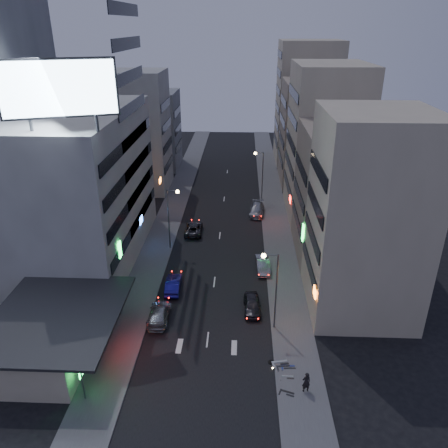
# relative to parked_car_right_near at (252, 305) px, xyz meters

# --- Properties ---
(ground) EXTENTS (180.00, 180.00, 0.00)m
(ground) POSITION_rel_parked_car_right_near_xyz_m (-4.20, -8.74, -0.71)
(ground) COLOR black
(ground) RESTS_ON ground
(sidewalk_left) EXTENTS (4.00, 120.00, 0.12)m
(sidewalk_left) POSITION_rel_parked_car_right_near_xyz_m (-12.20, 21.26, -0.65)
(sidewalk_left) COLOR #4C4C4F
(sidewalk_left) RESTS_ON ground
(sidewalk_right) EXTENTS (4.00, 120.00, 0.12)m
(sidewalk_right) POSITION_rel_parked_car_right_near_xyz_m (3.80, 21.26, -0.65)
(sidewalk_right) COLOR #4C4C4F
(sidewalk_right) RESTS_ON ground
(food_court) EXTENTS (11.00, 13.00, 3.88)m
(food_court) POSITION_rel_parked_car_right_near_xyz_m (-18.10, -6.74, 1.27)
(food_court) COLOR #C0B197
(food_court) RESTS_ON ground
(white_building) EXTENTS (14.00, 24.00, 18.00)m
(white_building) POSITION_rel_parked_car_right_near_xyz_m (-21.20, 11.26, 8.29)
(white_building) COLOR #B0B0AB
(white_building) RESTS_ON ground
(grey_tower) EXTENTS (10.00, 14.00, 34.00)m
(grey_tower) POSITION_rel_parked_car_right_near_xyz_m (-30.20, 14.26, 16.29)
(grey_tower) COLOR gray
(grey_tower) RESTS_ON ground
(shophouse_near) EXTENTS (10.00, 11.00, 20.00)m
(shophouse_near) POSITION_rel_parked_car_right_near_xyz_m (10.80, 1.76, 9.29)
(shophouse_near) COLOR #C0B197
(shophouse_near) RESTS_ON ground
(shophouse_mid) EXTENTS (11.00, 12.00, 16.00)m
(shophouse_mid) POSITION_rel_parked_car_right_near_xyz_m (11.30, 13.26, 7.29)
(shophouse_mid) COLOR gray
(shophouse_mid) RESTS_ON ground
(shophouse_far) EXTENTS (10.00, 14.00, 22.00)m
(shophouse_far) POSITION_rel_parked_car_right_near_xyz_m (10.80, 26.26, 10.29)
(shophouse_far) COLOR #C0B197
(shophouse_far) RESTS_ON ground
(far_left_a) EXTENTS (11.00, 10.00, 20.00)m
(far_left_a) POSITION_rel_parked_car_right_near_xyz_m (-19.70, 36.26, 9.29)
(far_left_a) COLOR #B0B0AB
(far_left_a) RESTS_ON ground
(far_left_b) EXTENTS (12.00, 10.00, 15.00)m
(far_left_b) POSITION_rel_parked_car_right_near_xyz_m (-20.20, 49.26, 6.79)
(far_left_b) COLOR gray
(far_left_b) RESTS_ON ground
(far_right_a) EXTENTS (11.00, 12.00, 18.00)m
(far_right_a) POSITION_rel_parked_car_right_near_xyz_m (11.30, 41.26, 8.29)
(far_right_a) COLOR gray
(far_right_a) RESTS_ON ground
(far_right_b) EXTENTS (12.00, 12.00, 24.00)m
(far_right_b) POSITION_rel_parked_car_right_near_xyz_m (11.80, 55.26, 11.29)
(far_right_b) COLOR #C0B197
(far_right_b) RESTS_ON ground
(billboard) EXTENTS (9.52, 3.75, 6.20)m
(billboard) POSITION_rel_parked_car_right_near_xyz_m (-17.19, 1.23, 20.95)
(billboard) COLOR #595B60
(billboard) RESTS_ON white_building
(street_lamp_right_near) EXTENTS (1.60, 0.44, 8.02)m
(street_lamp_right_near) POSITION_rel_parked_car_right_near_xyz_m (1.70, -2.74, 4.65)
(street_lamp_right_near) COLOR #595B60
(street_lamp_right_near) RESTS_ON sidewalk_right
(street_lamp_left) EXTENTS (1.60, 0.44, 8.02)m
(street_lamp_left) POSITION_rel_parked_car_right_near_xyz_m (-10.11, 13.26, 4.65)
(street_lamp_left) COLOR #595B60
(street_lamp_left) RESTS_ON sidewalk_left
(street_lamp_right_far) EXTENTS (1.60, 0.44, 8.02)m
(street_lamp_right_far) POSITION_rel_parked_car_right_near_xyz_m (1.70, 31.26, 4.65)
(street_lamp_right_far) COLOR #595B60
(street_lamp_right_far) RESTS_ON sidewalk_right
(parked_car_right_near) EXTENTS (1.86, 4.25, 1.43)m
(parked_car_right_near) POSITION_rel_parked_car_right_near_xyz_m (0.00, 0.00, 0.00)
(parked_car_right_near) COLOR #28272C
(parked_car_right_near) RESTS_ON ground
(parked_car_right_mid) EXTENTS (1.78, 4.41, 1.42)m
(parked_car_right_mid) POSITION_rel_parked_car_right_near_xyz_m (1.40, 8.15, -0.00)
(parked_car_right_mid) COLOR #989B9F
(parked_car_right_mid) RESTS_ON ground
(parked_car_left) EXTENTS (2.48, 5.13, 1.41)m
(parked_car_left) POSITION_rel_parked_car_right_near_xyz_m (-7.93, 18.06, -0.01)
(parked_car_left) COLOR #2C2B31
(parked_car_left) RESTS_ON ground
(parked_car_right_far) EXTENTS (2.51, 5.35, 1.51)m
(parked_car_right_far) POSITION_rel_parked_car_right_near_xyz_m (1.14, 25.00, 0.04)
(parked_car_right_far) COLOR gray
(parked_car_right_far) RESTS_ON ground
(road_car_blue) EXTENTS (1.75, 4.51, 1.46)m
(road_car_blue) POSITION_rel_parked_car_right_near_xyz_m (-8.60, 3.42, 0.02)
(road_car_blue) COLOR navy
(road_car_blue) RESTS_ON ground
(road_car_silver) EXTENTS (2.14, 4.99, 1.43)m
(road_car_silver) POSITION_rel_parked_car_right_near_xyz_m (-9.20, -1.86, 0.00)
(road_car_silver) COLOR #919598
(road_car_silver) RESTS_ON ground
(person) EXTENTS (0.76, 0.60, 1.85)m
(person) POSITION_rel_parked_car_right_near_xyz_m (4.09, -10.75, 0.33)
(person) COLOR black
(person) RESTS_ON sidewalk_right
(scooter_black_a) EXTENTS (1.15, 1.86, 1.08)m
(scooter_black_a) POSITION_rel_parked_car_right_near_xyz_m (3.24, -11.01, -0.05)
(scooter_black_a) COLOR black
(scooter_black_a) RESTS_ON sidewalk_right
(scooter_silver_a) EXTENTS (0.59, 1.64, 0.99)m
(scooter_silver_a) POSITION_rel_parked_car_right_near_xyz_m (3.32, -9.10, -0.10)
(scooter_silver_a) COLOR #A1A5A9
(scooter_silver_a) RESTS_ON sidewalk_right
(scooter_blue) EXTENTS (0.60, 1.74, 1.06)m
(scooter_blue) POSITION_rel_parked_car_right_near_xyz_m (3.56, -7.87, -0.06)
(scooter_blue) COLOR navy
(scooter_blue) RESTS_ON sidewalk_right
(scooter_black_b) EXTENTS (0.81, 1.81, 1.07)m
(scooter_black_b) POSITION_rel_parked_car_right_near_xyz_m (3.13, -7.86, -0.06)
(scooter_black_b) COLOR black
(scooter_black_b) RESTS_ON sidewalk_right
(scooter_silver_b) EXTENTS (1.08, 2.15, 1.26)m
(scooter_silver_b) POSITION_rel_parked_car_right_near_xyz_m (2.93, -7.26, 0.04)
(scooter_silver_b) COLOR #BABEC2
(scooter_silver_b) RESTS_ON sidewalk_right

